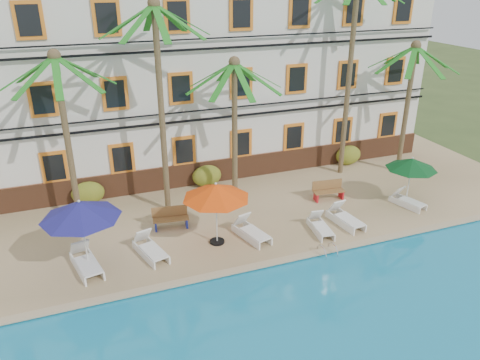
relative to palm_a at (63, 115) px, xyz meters
name	(u,v)px	position (x,y,z in m)	size (l,w,h in m)	color
ground	(268,255)	(6.75, -5.12, -5.00)	(100.00, 100.00, 0.00)	#384C23
pool_deck	(226,199)	(6.75, -0.12, -4.87)	(30.00, 12.00, 0.25)	tan
pool_coping	(277,261)	(6.75, -6.02, -4.72)	(30.00, 0.35, 0.06)	tan
hotel_building	(195,72)	(6.75, 4.86, 0.38)	(25.40, 6.44, 10.22)	silver
palm_a	(63,115)	(0.00, 0.00, 0.00)	(4.36, 4.36, 7.33)	brown
palm_b	(160,84)	(3.84, -0.40, 1.02)	(4.36, 4.36, 9.11)	brown
palm_c	(235,109)	(7.13, -0.32, -0.37)	(4.36, 4.36, 6.69)	brown
palm_d	(351,53)	(13.55, 0.63, 1.59)	(4.36, 4.36, 10.13)	brown
palm_e	(410,89)	(16.62, -0.27, -0.25)	(4.36, 4.36, 6.91)	brown
shrub_left	(88,193)	(0.51, 1.48, -4.20)	(1.50, 0.90, 1.10)	#265B1A
shrub_mid	(207,176)	(6.27, 1.48, -4.20)	(1.50, 0.90, 1.10)	#265B1A
shrub_right	(348,155)	(14.55, 1.48, -4.20)	(1.50, 0.90, 1.10)	#265B1A
umbrella_blue	(80,210)	(0.10, -3.96, -2.35)	(2.81, 2.81, 2.81)	black
umbrella_red	(216,192)	(5.06, -3.90, -2.48)	(2.65, 2.65, 2.65)	black
umbrella_green	(412,164)	(14.48, -3.66, -2.77)	(2.31, 2.31, 2.32)	black
lounger_a	(86,262)	(0.02, -3.98, -4.44)	(1.14, 2.13, 0.96)	white
lounger_b	(150,249)	(2.38, -3.88, -4.45)	(1.17, 2.03, 0.91)	white
lounger_c	(251,231)	(6.48, -4.00, -4.45)	(1.16, 2.02, 0.90)	white
lounger_d	(320,226)	(9.36, -4.59, -4.49)	(0.81, 1.76, 0.80)	white
lounger_e	(345,218)	(10.69, -4.37, -4.45)	(0.91, 1.99, 0.91)	white
lounger_f	(407,201)	(14.33, -3.89, -4.49)	(1.05, 1.78, 0.79)	white
bench_left	(171,217)	(3.61, -2.03, -4.28)	(1.55, 0.68, 0.93)	olive
bench_right	(328,190)	(11.25, -1.99, -4.28)	(1.54, 0.63, 0.93)	olive
pool_ladder	(327,253)	(8.82, -6.12, -4.75)	(0.54, 0.74, 0.74)	silver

